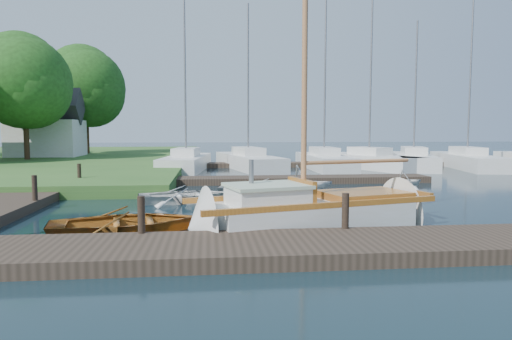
{
  "coord_description": "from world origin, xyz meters",
  "views": [
    {
      "loc": [
        -1.55,
        -14.86,
        2.51
      ],
      "look_at": [
        0.0,
        0.0,
        1.2
      ],
      "focal_mm": 32.0,
      "sensor_mm": 36.0,
      "label": 1
    }
  ],
  "objects": [
    {
      "name": "ground",
      "position": [
        0.0,
        0.0,
        0.0
      ],
      "size": [
        160.0,
        160.0,
        0.0
      ],
      "primitive_type": "plane",
      "color": "black",
      "rests_on": "ground"
    },
    {
      "name": "near_dock",
      "position": [
        0.0,
        -6.0,
        0.15
      ],
      "size": [
        18.0,
        2.2,
        0.3
      ],
      "primitive_type": "cube",
      "color": "#2F261D",
      "rests_on": "ground"
    },
    {
      "name": "left_dock",
      "position": [
        -8.0,
        2.0,
        0.15
      ],
      "size": [
        2.2,
        18.0,
        0.3
      ],
      "primitive_type": "cube",
      "color": "#2F261D",
      "rests_on": "ground"
    },
    {
      "name": "far_dock",
      "position": [
        2.0,
        6.5,
        0.15
      ],
      "size": [
        14.0,
        1.6,
        0.3
      ],
      "primitive_type": "cube",
      "color": "#2F261D",
      "rests_on": "ground"
    },
    {
      "name": "pontoon",
      "position": [
        10.0,
        16.0,
        0.15
      ],
      "size": [
        30.0,
        1.6,
        0.3
      ],
      "primitive_type": "cube",
      "color": "#2F261D",
      "rests_on": "ground"
    },
    {
      "name": "mooring_post_1",
      "position": [
        -3.0,
        -5.0,
        0.7
      ],
      "size": [
        0.16,
        0.16,
        0.8
      ],
      "primitive_type": "cylinder",
      "color": "black",
      "rests_on": "near_dock"
    },
    {
      "name": "mooring_post_2",
      "position": [
        1.5,
        -5.0,
        0.7
      ],
      "size": [
        0.16,
        0.16,
        0.8
      ],
      "primitive_type": "cylinder",
      "color": "black",
      "rests_on": "near_dock"
    },
    {
      "name": "mooring_post_4",
      "position": [
        -7.0,
        0.0,
        0.7
      ],
      "size": [
        0.16,
        0.16,
        0.8
      ],
      "primitive_type": "cylinder",
      "color": "black",
      "rests_on": "left_dock"
    },
    {
      "name": "mooring_post_5",
      "position": [
        -7.0,
        5.0,
        0.7
      ],
      "size": [
        0.16,
        0.16,
        0.8
      ],
      "primitive_type": "cylinder",
      "color": "black",
      "rests_on": "left_dock"
    },
    {
      "name": "sailboat",
      "position": [
        1.19,
        -3.5,
        0.34
      ],
      "size": [
        7.41,
        3.74,
        9.83
      ],
      "rotation": [
        0.0,
        0.0,
        0.26
      ],
      "color": "silver",
      "rests_on": "ground"
    },
    {
      "name": "dinghy",
      "position": [
        -3.57,
        -3.67,
        0.37
      ],
      "size": [
        3.99,
        3.2,
        0.73
      ],
      "primitive_type": "imported",
      "rotation": [
        0.0,
        0.0,
        1.78
      ],
      "color": "brown",
      "rests_on": "ground"
    },
    {
      "name": "tender_a",
      "position": [
        -2.38,
        1.07,
        0.33
      ],
      "size": [
        3.51,
        2.78,
        0.66
      ],
      "primitive_type": "imported",
      "rotation": [
        0.0,
        0.0,
        1.75
      ],
      "color": "silver",
      "rests_on": "ground"
    },
    {
      "name": "tender_b",
      "position": [
        1.83,
        1.49,
        0.67
      ],
      "size": [
        3.0,
        2.74,
        1.34
      ],
      "primitive_type": "imported",
      "rotation": [
        0.0,
        0.0,
        1.81
      ],
      "color": "silver",
      "rests_on": "ground"
    },
    {
      "name": "tender_c",
      "position": [
        0.62,
        2.2,
        0.37
      ],
      "size": [
        4.08,
        3.29,
        0.75
      ],
      "primitive_type": "imported",
      "rotation": [
        0.0,
        0.0,
        1.36
      ],
      "color": "silver",
      "rests_on": "ground"
    },
    {
      "name": "tender_d",
      "position": [
        6.68,
        3.53,
        0.48
      ],
      "size": [
        2.19,
        2.02,
        0.95
      ],
      "primitive_type": "imported",
      "rotation": [
        0.0,
        0.0,
        1.87
      ],
      "color": "silver",
      "rests_on": "ground"
    },
    {
      "name": "marina_boat_0",
      "position": [
        -2.94,
        13.86,
        0.57
      ],
      "size": [
        3.12,
        8.33,
        10.38
      ],
      "rotation": [
        0.0,
        0.0,
        1.46
      ],
      "color": "silver",
      "rests_on": "ground"
    },
    {
      "name": "marina_boat_1",
      "position": [
        1.03,
        14.78,
        0.56
      ],
      "size": [
        4.03,
        9.69,
        10.55
      ],
      "rotation": [
        0.0,
        0.0,
        1.77
      ],
      "color": "silver",
      "rests_on": "ground"
    },
    {
      "name": "marina_boat_2",
      "position": [
        5.97,
        14.25,
        0.58
      ],
      "size": [
        2.25,
        8.42,
        12.58
      ],
      "rotation": [
        0.0,
        0.0,
        1.57
      ],
      "color": "silver",
      "rests_on": "ground"
    },
    {
      "name": "marina_boat_3",
      "position": [
        8.91,
        13.97,
        0.58
      ],
      "size": [
        5.06,
        8.29,
        12.38
      ],
      "rotation": [
        0.0,
        0.0,
        1.95
      ],
      "color": "silver",
      "rests_on": "ground"
    },
    {
      "name": "marina_boat_4",
      "position": [
        12.09,
        14.3,
        0.56
      ],
      "size": [
        4.88,
        8.99,
        9.64
      ],
      "rotation": [
        0.0,
        0.0,
        1.25
      ],
      "color": "silver",
      "rests_on": "ground"
    },
    {
      "name": "marina_boat_5",
      "position": [
        15.57,
        13.75,
        0.57
      ],
      "size": [
        3.91,
        9.54,
        11.3
      ],
      "rotation": [
        0.0,
        0.0,
        1.38
      ],
      "color": "silver",
      "rests_on": "ground"
    },
    {
      "name": "house_c",
      "position": [
        -14.0,
        22.0,
        2.58
      ],
      "size": [
        5.25,
        4.0,
        5.28
      ],
      "color": "beige",
      "rests_on": "shore"
    },
    {
      "name": "tree_3",
      "position": [
        -14.0,
        18.05,
        5.81
      ],
      "size": [
        6.41,
        6.38,
        8.74
      ],
      "color": "#332114",
      "rests_on": "shore"
    },
    {
      "name": "tree_7",
      "position": [
        -12.0,
        26.05,
        6.2
      ],
      "size": [
        6.83,
        6.83,
        9.38
      ],
      "color": "#332114",
      "rests_on": "shore"
    }
  ]
}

